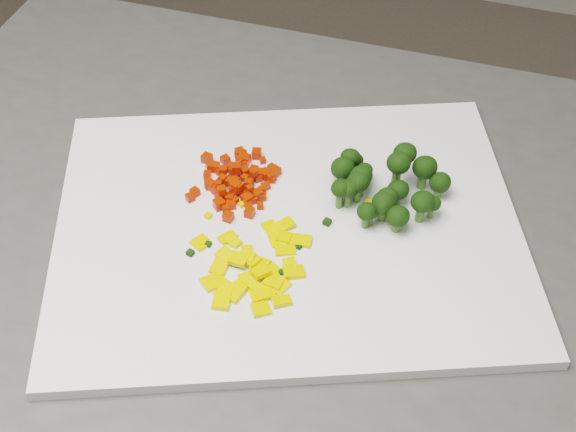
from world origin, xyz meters
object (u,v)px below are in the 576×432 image
(cutting_board, at_px, (288,227))
(carrot_pile, at_px, (235,176))
(broccoli_pile, at_px, (392,173))
(pepper_pile, at_px, (254,258))

(cutting_board, height_order, carrot_pile, carrot_pile)
(carrot_pile, distance_m, broccoli_pile, 0.16)
(broccoli_pile, bearing_deg, cutting_board, -139.88)
(cutting_board, xyz_separation_m, carrot_pile, (-0.07, 0.03, 0.02))
(pepper_pile, bearing_deg, broccoli_pile, 52.95)
(cutting_board, bearing_deg, pepper_pile, -103.31)
(carrot_pile, height_order, broccoli_pile, broccoli_pile)
(cutting_board, xyz_separation_m, pepper_pile, (-0.01, -0.06, 0.01))
(pepper_pile, bearing_deg, carrot_pile, 119.81)
(cutting_board, height_order, broccoli_pile, broccoli_pile)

